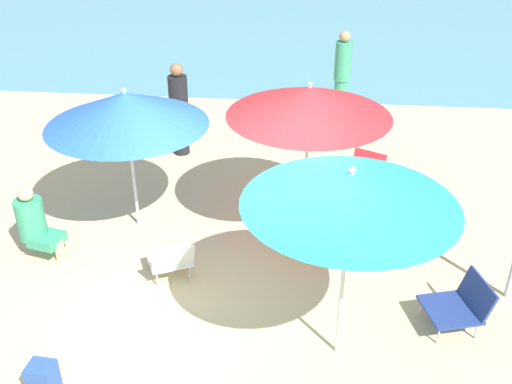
{
  "coord_description": "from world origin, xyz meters",
  "views": [
    {
      "loc": [
        0.74,
        -5.25,
        4.37
      ],
      "look_at": [
        0.1,
        1.2,
        0.7
      ],
      "focal_mm": 42.13,
      "sensor_mm": 36.0,
      "label": 1
    }
  ],
  "objects_px": {
    "umbrella_blue": "(126,109)",
    "beach_chair_a": "(460,304)",
    "beach_chair_b": "(171,259)",
    "person_b": "(179,109)",
    "person_a": "(35,222)",
    "beach_bag": "(43,379)",
    "beach_chair_c": "(364,174)",
    "umbrella_teal": "(351,189)",
    "umbrella_red": "(309,101)",
    "person_c": "(342,78)"
  },
  "relations": [
    {
      "from": "umbrella_teal",
      "to": "person_b",
      "type": "distance_m",
      "value": 5.14
    },
    {
      "from": "umbrella_blue",
      "to": "beach_chair_c",
      "type": "relative_size",
      "value": 2.86
    },
    {
      "from": "beach_chair_a",
      "to": "beach_chair_b",
      "type": "bearing_deg",
      "value": -24.79
    },
    {
      "from": "umbrella_blue",
      "to": "beach_bag",
      "type": "xyz_separation_m",
      "value": [
        -0.08,
        -2.93,
        -1.48
      ]
    },
    {
      "from": "umbrella_teal",
      "to": "person_c",
      "type": "bearing_deg",
      "value": 88.63
    },
    {
      "from": "umbrella_blue",
      "to": "person_a",
      "type": "bearing_deg",
      "value": -140.74
    },
    {
      "from": "umbrella_red",
      "to": "umbrella_teal",
      "type": "bearing_deg",
      "value": -79.59
    },
    {
      "from": "umbrella_blue",
      "to": "beach_bag",
      "type": "height_order",
      "value": "umbrella_blue"
    },
    {
      "from": "umbrella_blue",
      "to": "beach_chair_c",
      "type": "xyz_separation_m",
      "value": [
        3.05,
        1.16,
        -1.35
      ]
    },
    {
      "from": "beach_chair_b",
      "to": "person_c",
      "type": "xyz_separation_m",
      "value": [
        2.05,
        4.89,
        0.6
      ]
    },
    {
      "from": "beach_chair_a",
      "to": "umbrella_blue",
      "type": "bearing_deg",
      "value": -38.47
    },
    {
      "from": "beach_bag",
      "to": "person_b",
      "type": "bearing_deg",
      "value": 87.7
    },
    {
      "from": "umbrella_red",
      "to": "person_c",
      "type": "relative_size",
      "value": 1.2
    },
    {
      "from": "umbrella_blue",
      "to": "person_b",
      "type": "bearing_deg",
      "value": 86.75
    },
    {
      "from": "person_a",
      "to": "beach_bag",
      "type": "height_order",
      "value": "person_a"
    },
    {
      "from": "beach_chair_c",
      "to": "umbrella_red",
      "type": "bearing_deg",
      "value": -9.58
    },
    {
      "from": "beach_chair_c",
      "to": "umbrella_teal",
      "type": "bearing_deg",
      "value": 19.75
    },
    {
      "from": "beach_chair_b",
      "to": "umbrella_blue",
      "type": "bearing_deg",
      "value": 6.98
    },
    {
      "from": "beach_chair_a",
      "to": "person_c",
      "type": "height_order",
      "value": "person_c"
    },
    {
      "from": "person_a",
      "to": "person_c",
      "type": "xyz_separation_m",
      "value": [
        3.77,
        4.59,
        0.38
      ]
    },
    {
      "from": "umbrella_red",
      "to": "person_a",
      "type": "distance_m",
      "value": 3.6
    },
    {
      "from": "person_a",
      "to": "beach_chair_c",
      "type": "bearing_deg",
      "value": 40.15
    },
    {
      "from": "beach_chair_b",
      "to": "umbrella_teal",
      "type": "bearing_deg",
      "value": -143.29
    },
    {
      "from": "beach_chair_a",
      "to": "beach_bag",
      "type": "relative_size",
      "value": 2.11
    },
    {
      "from": "person_a",
      "to": "person_b",
      "type": "xyz_separation_m",
      "value": [
        1.14,
        3.06,
        0.28
      ]
    },
    {
      "from": "beach_chair_b",
      "to": "person_a",
      "type": "height_order",
      "value": "person_a"
    },
    {
      "from": "person_a",
      "to": "umbrella_blue",
      "type": "bearing_deg",
      "value": 53.34
    },
    {
      "from": "beach_chair_b",
      "to": "beach_bag",
      "type": "distance_m",
      "value": 1.98
    },
    {
      "from": "umbrella_blue",
      "to": "beach_chair_c",
      "type": "height_order",
      "value": "umbrella_blue"
    },
    {
      "from": "person_b",
      "to": "beach_chair_b",
      "type": "bearing_deg",
      "value": -97.57
    },
    {
      "from": "umbrella_teal",
      "to": "beach_chair_b",
      "type": "xyz_separation_m",
      "value": [
        -1.91,
        1.01,
        -1.59
      ]
    },
    {
      "from": "person_c",
      "to": "beach_bag",
      "type": "bearing_deg",
      "value": 21.64
    },
    {
      "from": "umbrella_teal",
      "to": "person_b",
      "type": "height_order",
      "value": "umbrella_teal"
    },
    {
      "from": "umbrella_blue",
      "to": "umbrella_teal",
      "type": "bearing_deg",
      "value": -39.1
    },
    {
      "from": "beach_chair_a",
      "to": "beach_chair_c",
      "type": "height_order",
      "value": "beach_chair_c"
    },
    {
      "from": "person_c",
      "to": "umbrella_teal",
      "type": "bearing_deg",
      "value": 43.25
    },
    {
      "from": "beach_chair_b",
      "to": "beach_bag",
      "type": "relative_size",
      "value": 2.02
    },
    {
      "from": "person_b",
      "to": "beach_bag",
      "type": "bearing_deg",
      "value": -109.78
    },
    {
      "from": "beach_chair_a",
      "to": "person_a",
      "type": "relative_size",
      "value": 0.75
    },
    {
      "from": "beach_chair_c",
      "to": "person_a",
      "type": "distance_m",
      "value": 4.53
    },
    {
      "from": "beach_chair_b",
      "to": "person_b",
      "type": "bearing_deg",
      "value": -15.54
    },
    {
      "from": "beach_chair_c",
      "to": "beach_bag",
      "type": "relative_size",
      "value": 2.06
    },
    {
      "from": "person_b",
      "to": "person_c",
      "type": "distance_m",
      "value": 3.05
    },
    {
      "from": "umbrella_red",
      "to": "beach_chair_a",
      "type": "height_order",
      "value": "umbrella_red"
    },
    {
      "from": "umbrella_red",
      "to": "person_c",
      "type": "bearing_deg",
      "value": 81.72
    },
    {
      "from": "umbrella_red",
      "to": "person_c",
      "type": "xyz_separation_m",
      "value": [
        0.54,
        3.72,
        -0.95
      ]
    },
    {
      "from": "beach_chair_c",
      "to": "beach_bag",
      "type": "bearing_deg",
      "value": -10.15
    },
    {
      "from": "umbrella_red",
      "to": "umbrella_teal",
      "type": "height_order",
      "value": "umbrella_teal"
    },
    {
      "from": "beach_chair_c",
      "to": "person_a",
      "type": "xyz_separation_m",
      "value": [
        -4.07,
        -1.99,
        0.18
      ]
    },
    {
      "from": "umbrella_blue",
      "to": "beach_chair_a",
      "type": "height_order",
      "value": "umbrella_blue"
    }
  ]
}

